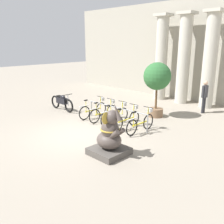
# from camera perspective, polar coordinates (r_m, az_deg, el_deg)

# --- Properties ---
(ground_plane) EXTENTS (60.00, 60.00, 0.00)m
(ground_plane) POSITION_cam_1_polar(r_m,az_deg,el_deg) (10.01, -6.90, -5.08)
(ground_plane) COLOR gray
(building_facade) EXTENTS (20.00, 0.20, 6.00)m
(building_facade) POSITION_cam_1_polar(r_m,az_deg,el_deg) (16.15, 17.98, 13.08)
(building_facade) COLOR #A39E8E
(building_facade) RESTS_ON ground_plane
(column_left) EXTENTS (0.90, 0.90, 5.16)m
(column_left) POSITION_cam_1_polar(r_m,az_deg,el_deg) (16.09, 11.21, 12.18)
(column_left) COLOR #BCB7A8
(column_left) RESTS_ON ground_plane
(column_middle) EXTENTS (0.90, 0.90, 5.16)m
(column_middle) POSITION_cam_1_polar(r_m,az_deg,el_deg) (15.29, 16.10, 11.70)
(column_middle) COLOR #BCB7A8
(column_middle) RESTS_ON ground_plane
(column_right) EXTENTS (0.90, 0.90, 5.16)m
(column_right) POSITION_cam_1_polar(r_m,az_deg,el_deg) (14.61, 21.47, 11.08)
(column_right) COLOR #BCB7A8
(column_right) RESTS_ON ground_plane
(bike_rack) EXTENTS (3.51, 0.05, 0.77)m
(bike_rack) POSITION_cam_1_polar(r_m,az_deg,el_deg) (11.04, 1.05, 0.30)
(bike_rack) COLOR gray
(bike_rack) RESTS_ON ground_plane
(bicycle_0) EXTENTS (0.48, 1.72, 0.97)m
(bicycle_0) POSITION_cam_1_polar(r_m,az_deg,el_deg) (12.06, -4.22, 0.59)
(bicycle_0) COLOR black
(bicycle_0) RESTS_ON ground_plane
(bicycle_1) EXTENTS (0.48, 1.72, 0.97)m
(bicycle_1) POSITION_cam_1_polar(r_m,az_deg,el_deg) (11.54, -1.87, -0.08)
(bicycle_1) COLOR black
(bicycle_1) RESTS_ON ground_plane
(bicycle_2) EXTENTS (0.48, 1.72, 0.97)m
(bicycle_2) POSITION_cam_1_polar(r_m,az_deg,el_deg) (11.05, 0.79, -0.78)
(bicycle_2) COLOR black
(bicycle_2) RESTS_ON ground_plane
(bicycle_3) EXTENTS (0.48, 1.72, 0.97)m
(bicycle_3) POSITION_cam_1_polar(r_m,az_deg,el_deg) (10.53, 3.37, -1.65)
(bicycle_3) COLOR black
(bicycle_3) RESTS_ON ground_plane
(bicycle_4) EXTENTS (0.48, 1.72, 0.97)m
(bicycle_4) POSITION_cam_1_polar(r_m,az_deg,el_deg) (10.12, 6.63, -2.46)
(bicycle_4) COLOR black
(bicycle_4) RESTS_ON ground_plane
(elephant_statue) EXTENTS (1.11, 1.11, 1.77)m
(elephant_statue) POSITION_cam_1_polar(r_m,az_deg,el_deg) (8.00, -0.50, -5.82)
(elephant_statue) COLOR #4C4742
(elephant_statue) RESTS_ON ground_plane
(motorcycle) EXTENTS (1.96, 0.55, 0.95)m
(motorcycle) POSITION_cam_1_polar(r_m,az_deg,el_deg) (13.55, -11.39, 2.30)
(motorcycle) COLOR black
(motorcycle) RESTS_ON ground_plane
(person_pedestrian) EXTENTS (0.22, 0.47, 1.67)m
(person_pedestrian) POSITION_cam_1_polar(r_m,az_deg,el_deg) (13.50, 20.42, 3.90)
(person_pedestrian) COLOR #28282D
(person_pedestrian) RESTS_ON ground_plane
(potted_tree) EXTENTS (1.31, 1.31, 2.63)m
(potted_tree) POSITION_cam_1_polar(r_m,az_deg,el_deg) (12.08, 10.26, 7.31)
(potted_tree) COLOR brown
(potted_tree) RESTS_ON ground_plane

